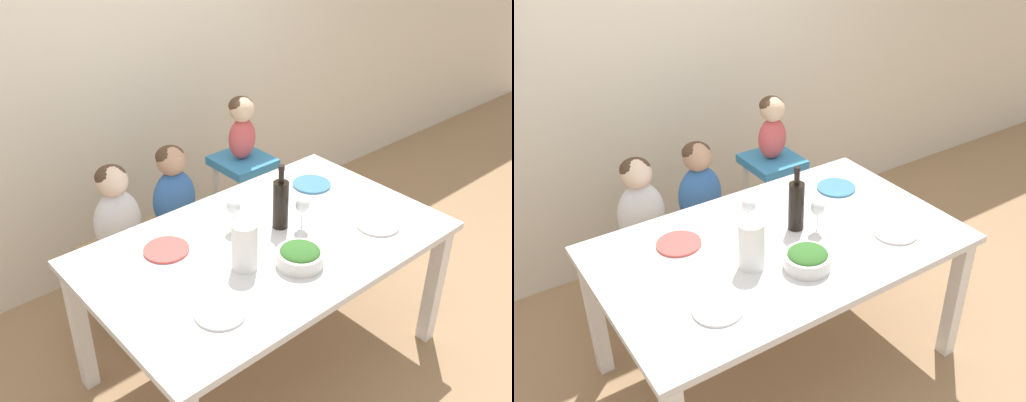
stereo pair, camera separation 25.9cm
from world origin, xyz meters
TOP-DOWN VIEW (x-y plane):
  - ground_plane at (0.00, 0.00)m, footprint 14.00×14.00m
  - wall_back at (-0.00, 1.29)m, footprint 10.00×0.09m
  - dining_table at (0.00, 0.00)m, footprint 1.67×1.02m
  - chair_far_left at (-0.38, 0.74)m, footprint 0.36×0.38m
  - chair_far_center at (-0.02, 0.74)m, footprint 0.36×0.38m
  - chair_right_highchair at (0.46, 0.74)m, footprint 0.31×0.33m
  - person_child_left at (-0.38, 0.74)m, footprint 0.26×0.17m
  - person_child_center at (-0.02, 0.74)m, footprint 0.26×0.17m
  - person_baby_right at (0.46, 0.74)m, footprint 0.18×0.15m
  - wine_bottle at (0.13, 0.05)m, footprint 0.08×0.08m
  - paper_towel_roll at (-0.20, -0.09)m, footprint 0.11×0.11m
  - wine_glass_near at (0.20, -0.02)m, footprint 0.07×0.07m
  - wine_glass_far at (-0.05, 0.17)m, footprint 0.07×0.07m
  - salad_bowl_large at (-0.01, -0.23)m, footprint 0.21×0.21m
  - dinner_plate_front_left at (-0.47, -0.25)m, footprint 0.21×0.21m
  - dinner_plate_back_left at (-0.40, 0.24)m, footprint 0.21×0.21m
  - dinner_plate_back_right at (0.54, 0.24)m, footprint 0.21×0.21m
  - dinner_plate_front_right at (0.49, -0.25)m, footprint 0.21×0.21m

SIDE VIEW (x-z plane):
  - ground_plane at x=0.00m, z-range 0.00..0.00m
  - chair_far_left at x=-0.38m, z-range 0.15..0.63m
  - chair_far_center at x=-0.02m, z-range 0.15..0.63m
  - chair_right_highchair at x=0.46m, z-range 0.19..0.95m
  - dining_table at x=0.00m, z-range 0.29..1.03m
  - person_child_left at x=-0.38m, z-range 0.48..0.98m
  - person_child_center at x=-0.02m, z-range 0.48..0.98m
  - dinner_plate_front_left at x=-0.47m, z-range 0.75..0.76m
  - dinner_plate_back_left at x=-0.40m, z-range 0.75..0.76m
  - dinner_plate_back_right at x=0.54m, z-range 0.75..0.76m
  - dinner_plate_front_right at x=0.49m, z-range 0.75..0.76m
  - salad_bowl_large at x=-0.01m, z-range 0.75..0.84m
  - paper_towel_roll at x=-0.20m, z-range 0.75..0.97m
  - wine_glass_near at x=0.20m, z-range 0.79..0.95m
  - wine_glass_far at x=-0.05m, z-range 0.79..0.95m
  - wine_bottle at x=0.13m, z-range 0.71..1.04m
  - person_baby_right at x=0.46m, z-range 0.78..1.16m
  - wall_back at x=0.00m, z-range 0.00..2.70m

